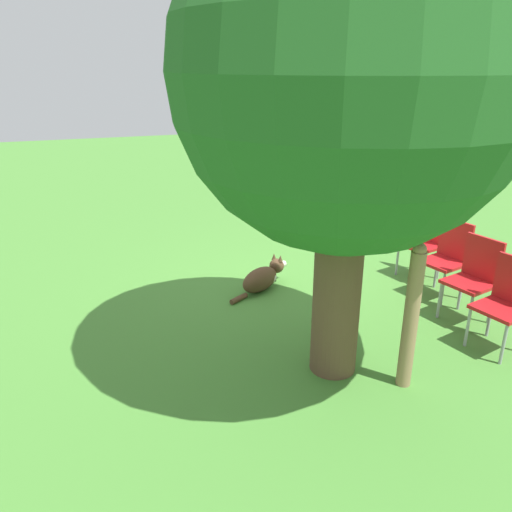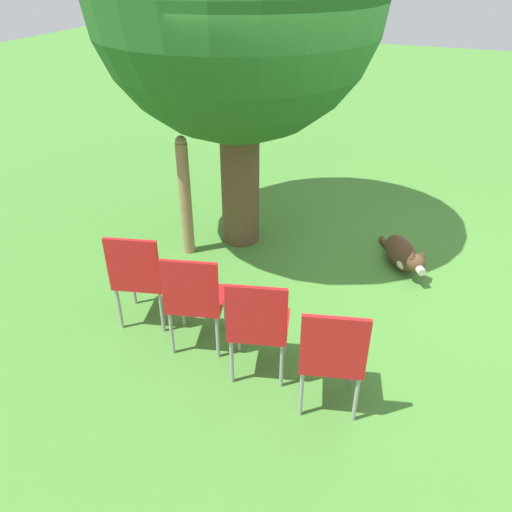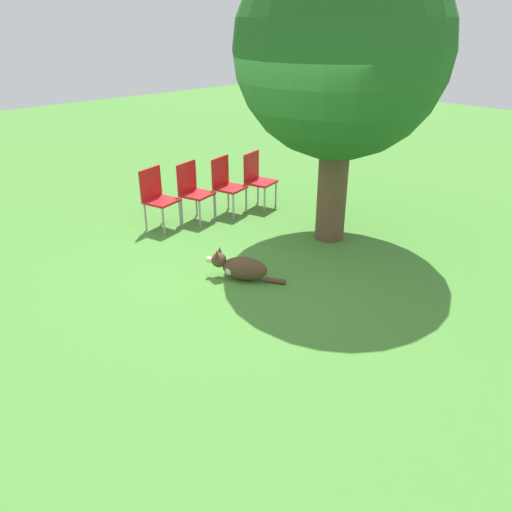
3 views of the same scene
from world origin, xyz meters
TOP-DOWN VIEW (x-y plane):
  - ground_plane at (0.00, 0.00)m, footprint 30.00×30.00m
  - oak_tree at (0.19, 1.29)m, footprint 2.77×2.77m
  - dog at (0.23, -0.53)m, footprint 0.90×0.59m
  - fence_post at (-0.28, 1.72)m, footprint 0.13×0.13m
  - red_chair_0 at (-1.90, -0.27)m, footprint 0.52×0.53m
  - red_chair_1 at (-1.78, 0.32)m, footprint 0.52×0.53m
  - red_chair_2 at (-1.66, 0.91)m, footprint 0.52×0.53m
  - red_chair_3 at (-1.54, 1.49)m, footprint 0.52×0.53m

SIDE VIEW (x-z plane):
  - ground_plane at x=0.00m, z-range 0.00..0.00m
  - dog at x=0.23m, z-range -0.04..0.34m
  - red_chair_0 at x=-1.90m, z-range 0.07..0.99m
  - red_chair_1 at x=-1.78m, z-range 0.07..0.99m
  - red_chair_2 at x=-1.66m, z-range 0.07..0.99m
  - red_chair_3 at x=-1.54m, z-range 0.07..0.99m
  - fence_post at x=-0.28m, z-range 0.01..1.33m
  - oak_tree at x=0.19m, z-range 0.57..4.54m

